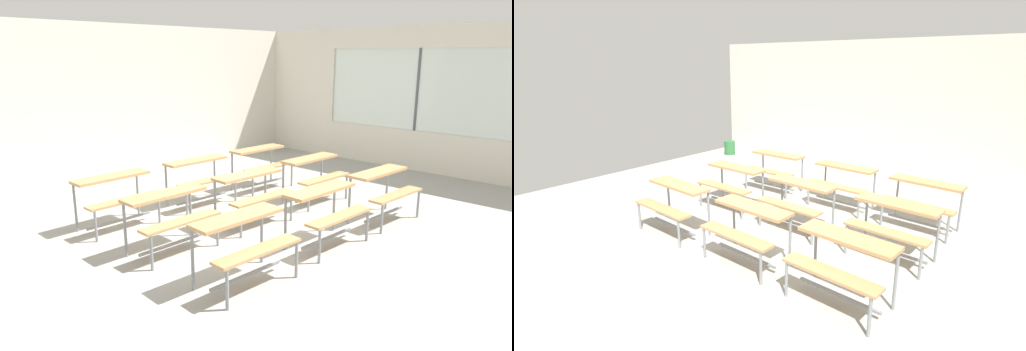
{
  "view_description": "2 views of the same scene",
  "coord_description": "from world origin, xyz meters",
  "views": [
    {
      "loc": [
        -4.46,
        -4.04,
        2.39
      ],
      "look_at": [
        0.21,
        0.53,
        0.72
      ],
      "focal_mm": 33.0,
      "sensor_mm": 36.0,
      "label": 1
    },
    {
      "loc": [
        3.32,
        -4.02,
        2.5
      ],
      "look_at": [
        -0.36,
        0.55,
        0.78
      ],
      "focal_mm": 27.02,
      "sensor_mm": 36.0,
      "label": 2
    }
  ],
  "objects": [
    {
      "name": "ground",
      "position": [
        0.0,
        0.0,
        -0.03
      ],
      "size": [
        10.0,
        9.0,
        0.05
      ],
      "primitive_type": "cube",
      "color": "#9E9E99"
    },
    {
      "name": "wall_back",
      "position": [
        0.0,
        4.5,
        1.5
      ],
      "size": [
        10.0,
        0.12,
        3.0
      ],
      "primitive_type": "cube",
      "color": "silver",
      "rests_on": "ground"
    },
    {
      "name": "desk_bench_r0c0",
      "position": [
        -1.22,
        -0.69,
        0.56
      ],
      "size": [
        1.12,
        0.63,
        0.74
      ],
      "rotation": [
        0.0,
        0.0,
        -0.03
      ],
      "color": "tan",
      "rests_on": "ground"
    },
    {
      "name": "desk_bench_r0c1",
      "position": [
        0.25,
        -0.68,
        0.56
      ],
      "size": [
        1.12,
        0.62,
        0.74
      ],
      "rotation": [
        0.0,
        0.0,
        -0.03
      ],
      "color": "tan",
      "rests_on": "ground"
    },
    {
      "name": "desk_bench_r0c2",
      "position": [
        1.63,
        -0.72,
        0.56
      ],
      "size": [
        1.12,
        0.64,
        0.74
      ],
      "rotation": [
        0.0,
        0.0,
        -0.04
      ],
      "color": "tan",
      "rests_on": "ground"
    },
    {
      "name": "desk_bench_r1c0",
      "position": [
        -1.25,
        0.59,
        0.56
      ],
      "size": [
        1.1,
        0.6,
        0.74
      ],
      "rotation": [
        0.0,
        0.0,
        0.01
      ],
      "color": "tan",
      "rests_on": "ground"
    },
    {
      "name": "desk_bench_r1c1",
      "position": [
        0.16,
        0.56,
        0.56
      ],
      "size": [
        1.12,
        0.63,
        0.74
      ],
      "rotation": [
        0.0,
        0.0,
        -0.04
      ],
      "color": "tan",
      "rests_on": "ground"
    },
    {
      "name": "desk_bench_r1c2",
      "position": [
        1.66,
        0.59,
        0.56
      ],
      "size": [
        1.12,
        0.63,
        0.74
      ],
      "rotation": [
        0.0,
        0.0,
        -0.03
      ],
      "color": "tan",
      "rests_on": "ground"
    },
    {
      "name": "desk_bench_r2c0",
      "position": [
        -1.28,
        1.85,
        0.56
      ],
      "size": [
        1.11,
        0.61,
        0.74
      ],
      "rotation": [
        0.0,
        0.0,
        0.01
      ],
      "color": "tan",
      "rests_on": "ground"
    },
    {
      "name": "desk_bench_r2c1",
      "position": [
        0.24,
        1.84,
        0.56
      ],
      "size": [
        1.12,
        0.62,
        0.74
      ],
      "rotation": [
        0.0,
        0.0,
        -0.03
      ],
      "color": "tan",
      "rests_on": "ground"
    },
    {
      "name": "desk_bench_r2c2",
      "position": [
        1.65,
        1.8,
        0.56
      ],
      "size": [
        1.12,
        0.64,
        0.74
      ],
      "rotation": [
        0.0,
        0.0,
        -0.04
      ],
      "color": "tan",
      "rests_on": "ground"
    },
    {
      "name": "trash_bin",
      "position": [
        -4.23,
        3.55,
        0.19
      ],
      "size": [
        0.3,
        0.3,
        0.38
      ],
      "primitive_type": "cylinder",
      "color": "#2D6B38",
      "rests_on": "ground"
    }
  ]
}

